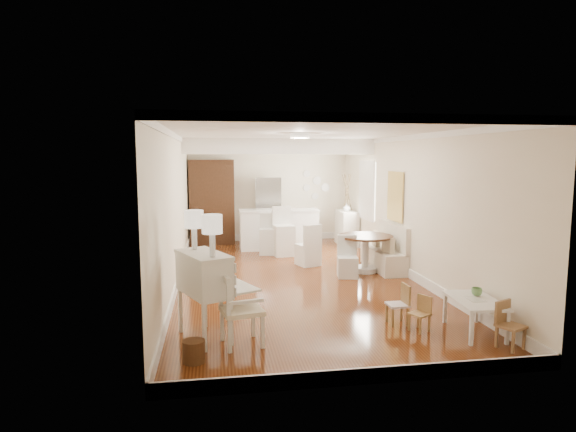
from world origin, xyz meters
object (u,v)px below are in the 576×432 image
object	(u,v)px
bar_stool_left	(268,234)
dining_table	(365,254)
wicker_basket	(194,351)
kids_chair_c	(511,325)
gustavian_armchair	(242,309)
secretary_bureau	(204,296)
slip_chair_near	(348,257)
sideboard	(347,228)
kids_table	(474,316)
bar_stool_right	(284,231)
kids_chair_b	(397,304)
slip_chair_far	(308,245)
fridge	(281,210)
breakfast_counter	(279,229)
pantry_cabinet	(212,202)
kids_chair_a	(419,313)

from	to	relation	value
bar_stool_left	dining_table	bearing A→B (deg)	-40.50
wicker_basket	kids_chair_c	world-z (taller)	kids_chair_c
gustavian_armchair	wicker_basket	size ratio (longest dim) A/B	3.57
secretary_bureau	slip_chair_near	distance (m)	3.99
slip_chair_near	sideboard	xyz separation A→B (m)	(0.95, 3.45, 0.05)
wicker_basket	kids_table	size ratio (longest dim) A/B	0.28
dining_table	bar_stool_right	bearing A→B (deg)	126.93
secretary_bureau	bar_stool_right	size ratio (longest dim) A/B	0.97
kids_chair_b	slip_chair_far	size ratio (longest dim) A/B	0.64
wicker_basket	bar_stool_left	size ratio (longest dim) A/B	0.26
gustavian_armchair	sideboard	world-z (taller)	gustavian_armchair
slip_chair_near	bar_stool_left	world-z (taller)	bar_stool_left
kids_table	fridge	xyz separation A→B (m)	(-1.60, 7.43, 0.66)
slip_chair_far	bar_stool_left	xyz separation A→B (m)	(-0.74, 1.32, 0.04)
breakfast_counter	pantry_cabinet	world-z (taller)	pantry_cabinet
breakfast_counter	fridge	xyz separation A→B (m)	(0.20, 1.05, 0.39)
kids_table	sideboard	bearing A→B (deg)	89.14
bar_stool_right	dining_table	bearing A→B (deg)	-59.04
bar_stool_left	pantry_cabinet	size ratio (longest dim) A/B	0.44
kids_table	kids_chair_b	xyz separation A→B (m)	(-0.90, 0.50, 0.06)
dining_table	slip_chair_near	bearing A→B (deg)	-141.92
wicker_basket	kids_chair_a	xyz separation A→B (m)	(3.01, 0.55, 0.12)
wicker_basket	sideboard	distance (m)	8.02
wicker_basket	bar_stool_right	xyz separation A→B (m)	(1.92, 5.88, 0.46)
kids_chair_b	wicker_basket	bearing A→B (deg)	-74.17
kids_table	kids_chair_a	world-z (taller)	kids_chair_a
kids_chair_b	slip_chair_far	xyz separation A→B (m)	(-0.52, 3.91, 0.17)
bar_stool_right	pantry_cabinet	xyz separation A→B (m)	(-1.70, 1.94, 0.56)
wicker_basket	bar_stool_right	world-z (taller)	bar_stool_right
bar_stool_left	pantry_cabinet	world-z (taller)	pantry_cabinet
slip_chair_near	bar_stool_left	xyz separation A→B (m)	(-1.31, 2.49, 0.09)
kids_table	dining_table	world-z (taller)	dining_table
bar_stool_right	gustavian_armchair	bearing A→B (deg)	-109.74
dining_table	fridge	bearing A→B (deg)	107.88
slip_chair_near	sideboard	distance (m)	3.58
bar_stool_left	bar_stool_right	xyz separation A→B (m)	(0.36, -0.21, 0.09)
bar_stool_left	fridge	world-z (taller)	fridge
kids_table	fridge	distance (m)	7.63
secretary_bureau	kids_chair_a	size ratio (longest dim) A/B	2.33
slip_chair_near	fridge	xyz separation A→B (m)	(-0.75, 4.20, 0.49)
kids_table	dining_table	distance (m)	3.64
gustavian_armchair	kids_chair_a	bearing A→B (deg)	-99.37
gustavian_armchair	bar_stool_left	world-z (taller)	bar_stool_left
slip_chair_near	bar_stool_right	bearing A→B (deg)	122.88
secretary_bureau	gustavian_armchair	world-z (taller)	secretary_bureau
bar_stool_right	fridge	bearing A→B (deg)	78.10
kids_table	breakfast_counter	distance (m)	6.64
fridge	breakfast_counter	bearing A→B (deg)	-100.78
kids_chair_a	dining_table	bearing A→B (deg)	147.50
slip_chair_far	kids_chair_c	bearing A→B (deg)	88.40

